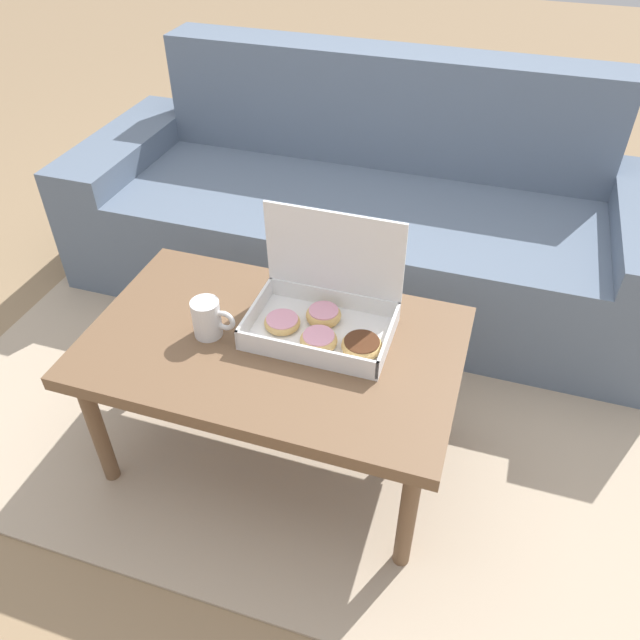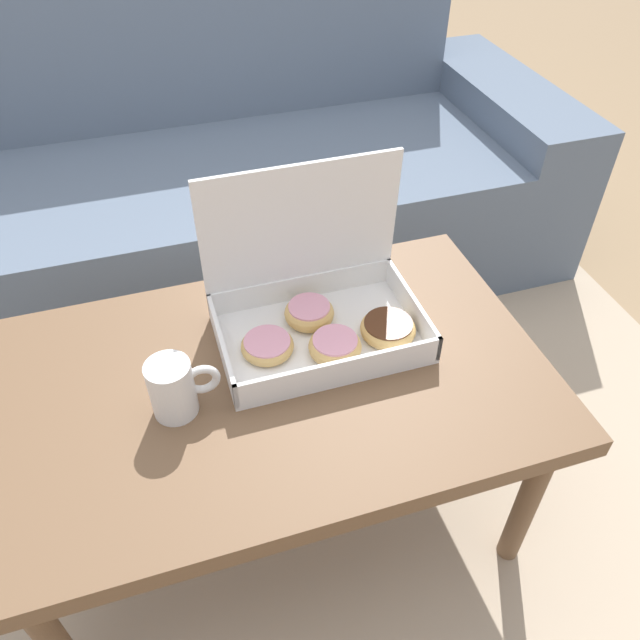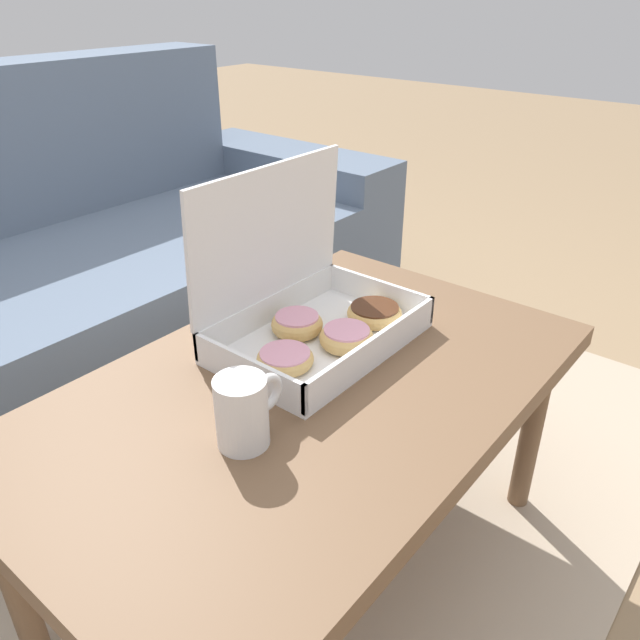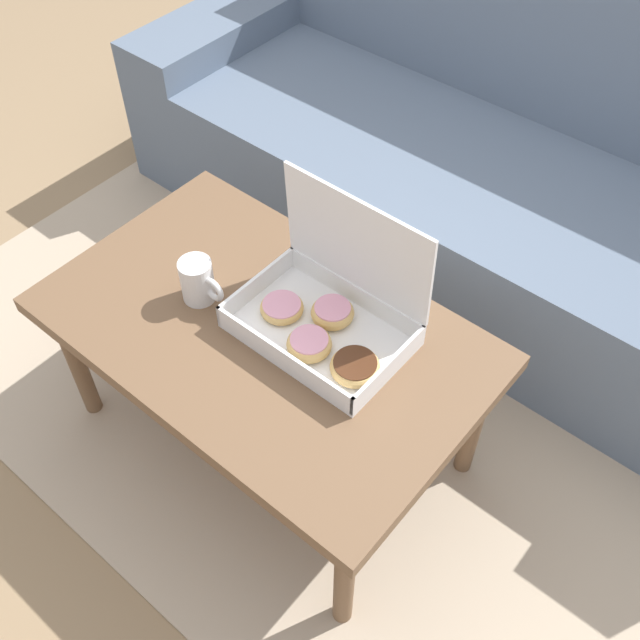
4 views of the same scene
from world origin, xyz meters
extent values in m
plane|color=#937756|center=(0.00, 0.00, 0.00)|extent=(12.00, 12.00, 0.00)
cube|color=tan|center=(0.00, 0.30, 0.01)|extent=(2.36, 1.94, 0.01)
cube|color=slate|center=(0.00, 0.66, 0.21)|extent=(1.76, 0.62, 0.41)
cube|color=slate|center=(0.00, 1.07, 0.42)|extent=(1.76, 0.20, 0.85)
cube|color=slate|center=(-1.00, 0.76, 0.26)|extent=(0.24, 0.82, 0.52)
cube|color=slate|center=(1.00, 0.76, 0.26)|extent=(0.24, 0.82, 0.52)
cube|color=brown|center=(0.00, -0.16, 0.43)|extent=(0.99, 0.61, 0.04)
cylinder|color=brown|center=(-0.44, -0.41, 0.21)|extent=(0.04, 0.04, 0.41)
cylinder|color=brown|center=(0.44, -0.41, 0.21)|extent=(0.04, 0.04, 0.41)
cylinder|color=brown|center=(-0.44, 0.08, 0.21)|extent=(0.04, 0.04, 0.41)
cylinder|color=brown|center=(0.44, 0.08, 0.21)|extent=(0.04, 0.04, 0.41)
cube|color=white|center=(0.11, -0.10, 0.46)|extent=(0.38, 0.25, 0.01)
cube|color=white|center=(0.11, -0.22, 0.49)|extent=(0.38, 0.01, 0.05)
cube|color=white|center=(0.11, 0.02, 0.49)|extent=(0.38, 0.01, 0.05)
cube|color=white|center=(-0.07, -0.10, 0.49)|extent=(0.01, 0.25, 0.05)
cube|color=white|center=(0.30, -0.10, 0.49)|extent=(0.01, 0.25, 0.05)
cube|color=white|center=(0.11, 0.02, 0.64)|extent=(0.38, 0.02, 0.25)
torus|color=#E0B266|center=(0.01, -0.11, 0.48)|extent=(0.10, 0.10, 0.03)
cylinder|color=pink|center=(0.01, -0.11, 0.48)|extent=(0.09, 0.09, 0.01)
torus|color=#E0B266|center=(0.12, -0.15, 0.48)|extent=(0.10, 0.10, 0.04)
cylinder|color=pink|center=(0.12, -0.15, 0.49)|extent=(0.08, 0.08, 0.02)
torus|color=#E0B266|center=(0.24, -0.13, 0.48)|extent=(0.11, 0.11, 0.03)
cylinder|color=#472614|center=(0.24, -0.13, 0.49)|extent=(0.09, 0.09, 0.01)
torus|color=#E0B266|center=(0.11, -0.05, 0.48)|extent=(0.10, 0.10, 0.04)
cylinder|color=pink|center=(0.11, -0.05, 0.49)|extent=(0.08, 0.08, 0.02)
cylinder|color=white|center=(-0.17, -0.19, 0.51)|extent=(0.08, 0.08, 0.11)
torus|color=white|center=(-0.12, -0.19, 0.51)|extent=(0.06, 0.01, 0.06)
camera|label=1|loc=(0.50, -1.29, 1.55)|focal=35.00mm
camera|label=2|loc=(-0.14, -0.91, 1.28)|focal=35.00mm
camera|label=3|loc=(-0.65, -0.72, 1.04)|focal=35.00mm
camera|label=4|loc=(0.78, -0.90, 1.71)|focal=42.00mm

